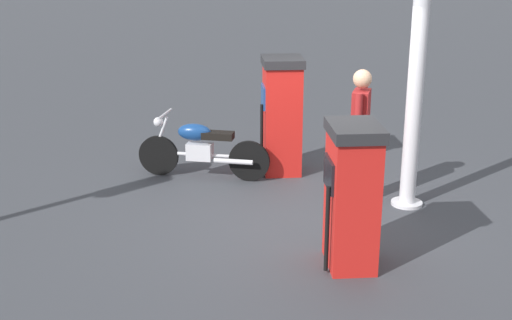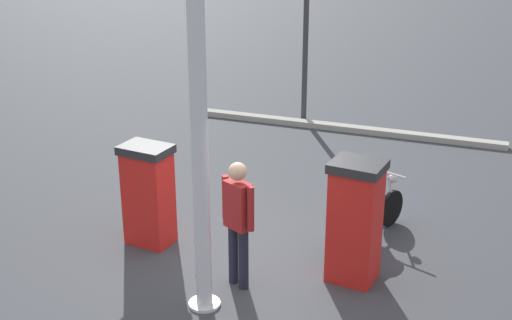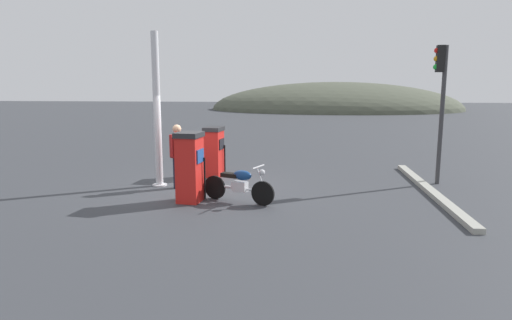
{
  "view_description": "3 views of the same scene",
  "coord_description": "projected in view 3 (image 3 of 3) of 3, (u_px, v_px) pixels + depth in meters",
  "views": [
    {
      "loc": [
        2.2,
        7.57,
        3.25
      ],
      "look_at": [
        0.64,
        -0.12,
        0.67
      ],
      "focal_mm": 47.16,
      "sensor_mm": 36.0,
      "label": 1
    },
    {
      "loc": [
        -8.17,
        -3.13,
        4.89
      ],
      "look_at": [
        1.18,
        0.3,
        1.03
      ],
      "focal_mm": 49.13,
      "sensor_mm": 36.0,
      "label": 2
    },
    {
      "loc": [
        2.58,
        -11.73,
        2.8
      ],
      "look_at": [
        1.45,
        -0.36,
        0.85
      ],
      "focal_mm": 31.2,
      "sensor_mm": 36.0,
      "label": 3
    }
  ],
  "objects": [
    {
      "name": "ground_plane",
      "position": [
        205.0,
        187.0,
        12.23
      ],
      "size": [
        120.0,
        120.0,
        0.0
      ],
      "primitive_type": "plane",
      "color": "#383A3F"
    },
    {
      "name": "fuel_pump_near",
      "position": [
        190.0,
        167.0,
        10.6
      ],
      "size": [
        0.68,
        0.73,
        1.68
      ],
      "color": "red",
      "rests_on": "ground"
    },
    {
      "name": "fuel_pump_far",
      "position": [
        214.0,
        151.0,
        13.59
      ],
      "size": [
        0.62,
        0.76,
        1.52
      ],
      "color": "red",
      "rests_on": "ground"
    },
    {
      "name": "motorcycle_near_pump",
      "position": [
        239.0,
        184.0,
        10.6
      ],
      "size": [
        1.79,
        0.9,
        0.93
      ],
      "color": "black",
      "rests_on": "ground"
    },
    {
      "name": "attendant_person",
      "position": [
        178.0,
        152.0,
        11.99
      ],
      "size": [
        0.34,
        0.55,
        1.74
      ],
      "color": "#1E1E2D",
      "rests_on": "ground"
    },
    {
      "name": "roadside_traffic_light",
      "position": [
        441.0,
        91.0,
        12.25
      ],
      "size": [
        0.39,
        0.26,
        3.85
      ],
      "color": "#38383A",
      "rests_on": "ground"
    },
    {
      "name": "canopy_support_pole",
      "position": [
        157.0,
        113.0,
        12.1
      ],
      "size": [
        0.4,
        0.4,
        4.19
      ],
      "color": "silver",
      "rests_on": "ground"
    },
    {
      "name": "road_edge_kerb",
      "position": [
        429.0,
        190.0,
        11.64
      ],
      "size": [
        0.26,
        6.71,
        0.12
      ],
      "color": "#9E9E93",
      "rests_on": "ground"
    },
    {
      "name": "distant_hill_main",
      "position": [
        335.0,
        110.0,
        50.02
      ],
      "size": [
        27.68,
        18.89,
        6.14
      ],
      "color": "#4C5142",
      "rests_on": "ground"
    }
  ]
}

